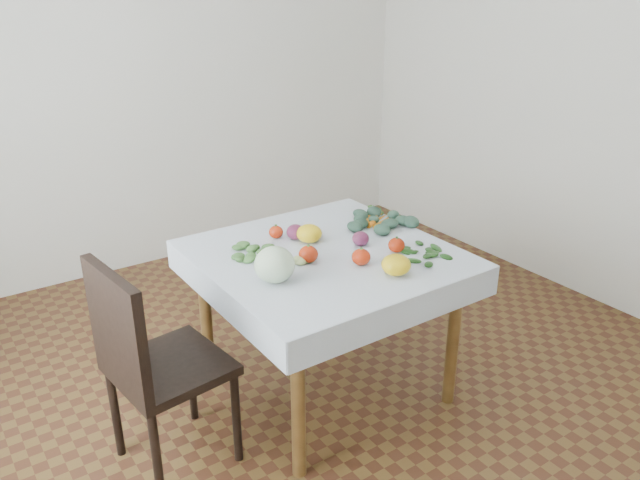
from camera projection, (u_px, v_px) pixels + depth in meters
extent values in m
plane|color=brown|center=(325.00, 386.00, 3.22)|extent=(4.00, 4.00, 0.00)
cube|color=white|center=(157.00, 73.00, 4.22)|extent=(4.00, 0.04, 2.70)
cube|color=brown|center=(326.00, 258.00, 2.94)|extent=(1.00, 1.00, 0.04)
cylinder|color=brown|center=(298.00, 405.00, 2.52)|extent=(0.06, 0.06, 0.71)
cylinder|color=brown|center=(453.00, 339.00, 2.98)|extent=(0.06, 0.06, 0.71)
cylinder|color=brown|center=(206.00, 315.00, 3.19)|extent=(0.06, 0.06, 0.71)
cylinder|color=brown|center=(344.00, 273.00, 3.65)|extent=(0.06, 0.06, 0.71)
cube|color=white|center=(326.00, 253.00, 2.93)|extent=(1.12, 1.12, 0.01)
cube|color=black|center=(170.00, 367.00, 2.57)|extent=(0.48, 0.48, 0.04)
cube|color=black|center=(117.00, 329.00, 2.35)|extent=(0.09, 0.44, 0.48)
cylinder|color=black|center=(157.00, 459.00, 2.42)|extent=(0.04, 0.04, 0.45)
cylinder|color=black|center=(236.00, 417.00, 2.65)|extent=(0.04, 0.04, 0.45)
cylinder|color=black|center=(115.00, 412.00, 2.68)|extent=(0.04, 0.04, 0.45)
cylinder|color=black|center=(191.00, 378.00, 2.91)|extent=(0.04, 0.04, 0.45)
ellipsoid|color=silver|center=(275.00, 265.00, 2.62)|extent=(0.17, 0.17, 0.16)
ellipsoid|color=red|center=(308.00, 254.00, 2.82)|extent=(0.10, 0.10, 0.08)
ellipsoid|color=red|center=(276.00, 232.00, 3.08)|extent=(0.08, 0.08, 0.06)
ellipsoid|color=red|center=(361.00, 257.00, 2.79)|extent=(0.11, 0.11, 0.08)
ellipsoid|color=red|center=(396.00, 245.00, 2.92)|extent=(0.09, 0.09, 0.07)
ellipsoid|color=yellow|center=(309.00, 233.00, 3.03)|extent=(0.16, 0.16, 0.09)
ellipsoid|color=yellow|center=(396.00, 265.00, 2.70)|extent=(0.14, 0.14, 0.09)
ellipsoid|color=#4F163A|center=(295.00, 232.00, 3.07)|extent=(0.11, 0.11, 0.08)
ellipsoid|color=#4F163A|center=(361.00, 239.00, 3.00)|extent=(0.10, 0.10, 0.07)
ellipsoid|color=#CFD97D|center=(311.00, 258.00, 2.82)|extent=(0.05, 0.05, 0.04)
ellipsoid|color=#CFD97D|center=(304.00, 258.00, 2.82)|extent=(0.05, 0.05, 0.04)
ellipsoid|color=#CFD97D|center=(313.00, 261.00, 2.80)|extent=(0.05, 0.05, 0.04)
ellipsoid|color=#CFD97D|center=(313.00, 254.00, 2.87)|extent=(0.05, 0.05, 0.04)
cone|color=orange|center=(370.00, 216.00, 3.33)|extent=(0.21, 0.07, 0.03)
cone|color=orange|center=(374.00, 218.00, 3.31)|extent=(0.21, 0.09, 0.03)
cone|color=orange|center=(378.00, 220.00, 3.28)|extent=(0.20, 0.10, 0.03)
cone|color=orange|center=(382.00, 222.00, 3.26)|extent=(0.20, 0.12, 0.03)
cone|color=orange|center=(386.00, 223.00, 3.23)|extent=(0.19, 0.13, 0.03)
cone|color=orange|center=(390.00, 225.00, 3.21)|extent=(0.18, 0.15, 0.03)
ellipsoid|color=#365848|center=(377.00, 221.00, 3.24)|extent=(0.07, 0.07, 0.04)
ellipsoid|color=#365848|center=(367.00, 221.00, 3.24)|extent=(0.07, 0.07, 0.04)
ellipsoid|color=#365848|center=(376.00, 224.00, 3.20)|extent=(0.07, 0.07, 0.04)
ellipsoid|color=#365848|center=(376.00, 219.00, 3.28)|extent=(0.07, 0.07, 0.04)
ellipsoid|color=#365848|center=(362.00, 224.00, 3.20)|extent=(0.07, 0.07, 0.04)
ellipsoid|color=#365848|center=(386.00, 223.00, 3.23)|extent=(0.07, 0.07, 0.04)
ellipsoid|color=#365848|center=(365.00, 218.00, 3.29)|extent=(0.07, 0.07, 0.04)
ellipsoid|color=#365848|center=(370.00, 228.00, 3.16)|extent=(0.07, 0.07, 0.04)
ellipsoid|color=#365848|center=(387.00, 218.00, 3.29)|extent=(0.07, 0.07, 0.04)
ellipsoid|color=#365848|center=(352.00, 222.00, 3.23)|extent=(0.07, 0.07, 0.04)
ellipsoid|color=#365848|center=(388.00, 227.00, 3.17)|extent=(0.07, 0.07, 0.04)
ellipsoid|color=#365848|center=(372.00, 214.00, 3.34)|extent=(0.07, 0.07, 0.04)
ellipsoid|color=#365848|center=(355.00, 229.00, 3.14)|extent=(0.07, 0.07, 0.04)
ellipsoid|color=#365848|center=(400.00, 220.00, 3.26)|extent=(0.07, 0.07, 0.04)
ellipsoid|color=#365848|center=(350.00, 217.00, 3.30)|extent=(0.07, 0.07, 0.04)
ellipsoid|color=#1F531A|center=(429.00, 252.00, 2.92)|extent=(0.07, 0.04, 0.01)
ellipsoid|color=#1F531A|center=(422.00, 254.00, 2.90)|extent=(0.07, 0.04, 0.01)
ellipsoid|color=#1F531A|center=(434.00, 254.00, 2.89)|extent=(0.07, 0.04, 0.01)
ellipsoid|color=#1F531A|center=(424.00, 250.00, 2.94)|extent=(0.07, 0.04, 0.01)
ellipsoid|color=#1F531A|center=(423.00, 257.00, 2.86)|extent=(0.07, 0.04, 0.01)
ellipsoid|color=#1F531A|center=(439.00, 251.00, 2.93)|extent=(0.07, 0.04, 0.01)
ellipsoid|color=#1F531A|center=(413.00, 252.00, 2.92)|extent=(0.07, 0.04, 0.01)
ellipsoid|color=#1F531A|center=(436.00, 259.00, 2.85)|extent=(0.07, 0.04, 0.01)
ellipsoid|color=#1F531A|center=(431.00, 246.00, 2.98)|extent=(0.07, 0.04, 0.01)
ellipsoid|color=#1F531A|center=(411.00, 258.00, 2.86)|extent=(0.07, 0.04, 0.01)
ellipsoid|color=#1F531A|center=(449.00, 254.00, 2.90)|extent=(0.07, 0.04, 0.01)
ellipsoid|color=#1F531A|center=(412.00, 247.00, 2.98)|extent=(0.07, 0.04, 0.01)
ellipsoid|color=#1F531A|center=(427.00, 263.00, 2.80)|extent=(0.07, 0.04, 0.01)
ellipsoid|color=#1F531A|center=(445.00, 245.00, 2.99)|extent=(0.07, 0.04, 0.01)
ellipsoid|color=#4E853D|center=(255.00, 249.00, 2.93)|extent=(0.05, 0.05, 0.02)
ellipsoid|color=#4E853D|center=(247.00, 251.00, 2.92)|extent=(0.05, 0.05, 0.02)
ellipsoid|color=#4E853D|center=(257.00, 252.00, 2.91)|extent=(0.05, 0.05, 0.02)
ellipsoid|color=#4E853D|center=(252.00, 248.00, 2.95)|extent=(0.05, 0.05, 0.02)
ellipsoid|color=#4E853D|center=(246.00, 254.00, 2.89)|extent=(0.05, 0.05, 0.02)
ellipsoid|color=#4E853D|center=(263.00, 249.00, 2.94)|extent=(0.05, 0.05, 0.02)
ellipsoid|color=#4E853D|center=(243.00, 249.00, 2.94)|extent=(0.05, 0.05, 0.02)
ellipsoid|color=#4E853D|center=(255.00, 255.00, 2.87)|extent=(0.05, 0.05, 0.02)
ellipsoid|color=#4E853D|center=(260.00, 245.00, 2.98)|extent=(0.05, 0.05, 0.02)
ellipsoid|color=#4E853D|center=(236.00, 254.00, 2.89)|extent=(0.05, 0.05, 0.02)
ellipsoid|color=#4E853D|center=(268.00, 252.00, 2.91)|extent=(0.05, 0.05, 0.02)
ellipsoid|color=#4E853D|center=(246.00, 245.00, 2.98)|extent=(0.05, 0.05, 0.02)
ellipsoid|color=#4E853D|center=(244.00, 258.00, 2.84)|extent=(0.05, 0.05, 0.02)
ellipsoid|color=#4E853D|center=(272.00, 245.00, 2.98)|extent=(0.05, 0.05, 0.02)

